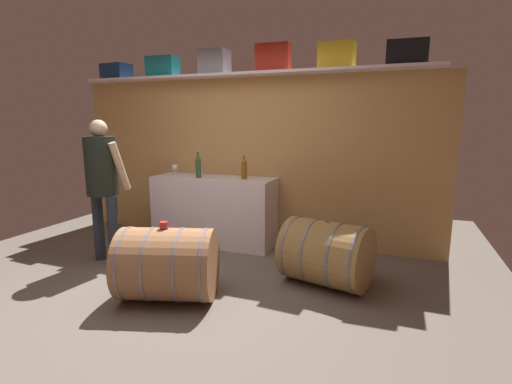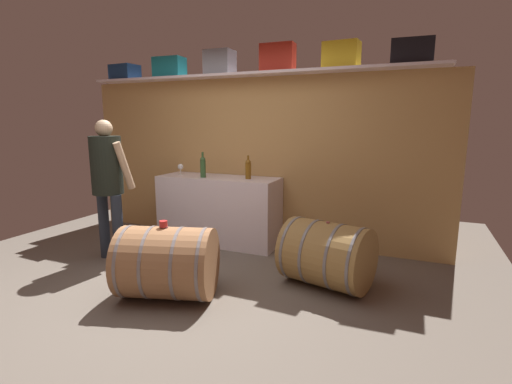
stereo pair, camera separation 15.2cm
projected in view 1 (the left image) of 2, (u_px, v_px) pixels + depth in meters
ground_plane at (194, 281)px, 3.87m from camera, size 6.23×7.23×0.02m
back_wall_panel at (248, 161)px, 5.06m from camera, size 5.03×0.10×2.16m
high_shelf_board at (243, 75)px, 4.72m from camera, size 4.63×0.40×0.03m
toolcase_navy at (117, 72)px, 5.36m from camera, size 0.39×0.30×0.21m
toolcase_teal at (163, 67)px, 5.09m from camera, size 0.42×0.27×0.27m
toolcase_grey at (215, 62)px, 4.82m from camera, size 0.36×0.28×0.31m
toolcase_red at (273, 58)px, 4.55m from camera, size 0.42×0.20×0.33m
toolcase_yellow at (337, 56)px, 4.29m from camera, size 0.41×0.27×0.29m
toolcase_black at (406, 53)px, 4.04m from camera, size 0.43×0.29×0.26m
work_cabinet at (214, 210)px, 4.98m from camera, size 1.61×0.55×0.89m
wine_bottle_amber at (244, 169)px, 4.72m from camera, size 0.07×0.07×0.30m
wine_bottle_green at (198, 167)px, 4.83m from camera, size 0.07×0.07×0.33m
wine_glass at (175, 167)px, 5.11m from camera, size 0.08×0.08×0.14m
wine_barrel_near at (168, 264)px, 3.40m from camera, size 0.99×0.87×0.67m
wine_barrel_far at (326, 253)px, 3.71m from camera, size 0.93×0.81×0.65m
tasting_cup at (164, 225)px, 3.34m from camera, size 0.07×0.07×0.06m
winemaker_pouring at (103, 177)px, 4.19m from camera, size 0.52×0.44×1.62m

